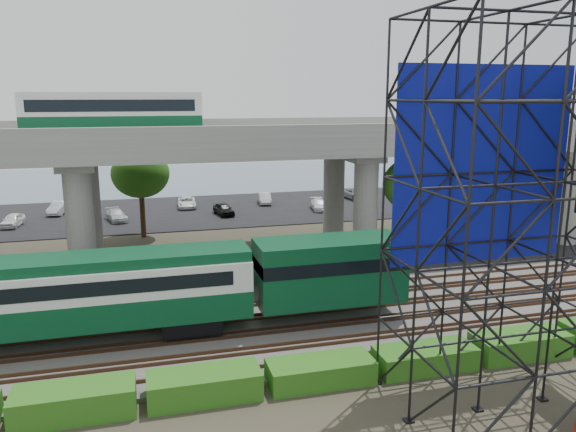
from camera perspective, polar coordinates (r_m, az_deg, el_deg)
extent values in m
plane|color=#474233|center=(28.85, -1.37, -12.82)|extent=(140.00, 140.00, 0.00)
cube|color=slate|center=(30.59, -2.28, -11.12)|extent=(90.00, 12.00, 0.20)
cube|color=black|center=(38.41, -5.09, -6.31)|extent=(90.00, 5.00, 0.08)
cube|color=black|center=(60.96, -8.94, 0.53)|extent=(90.00, 18.00, 0.08)
cube|color=#455F71|center=(82.56, -10.60, 3.49)|extent=(140.00, 40.00, 0.03)
cube|color=#472D1E|center=(26.36, 0.06, -14.69)|extent=(90.00, 0.08, 0.16)
cube|color=#472D1E|center=(27.61, -0.73, -13.38)|extent=(90.00, 0.08, 0.16)
cube|color=#472D1E|center=(28.10, -1.02, -12.90)|extent=(90.00, 0.08, 0.16)
cube|color=#472D1E|center=(29.37, -1.72, -11.75)|extent=(90.00, 0.08, 0.16)
cube|color=#472D1E|center=(29.87, -1.97, -11.33)|extent=(90.00, 0.08, 0.16)
cube|color=#472D1E|center=(31.17, -2.58, -10.30)|extent=(90.00, 0.08, 0.16)
cube|color=#472D1E|center=(31.67, -2.80, -9.93)|extent=(90.00, 0.08, 0.16)
cube|color=#472D1E|center=(32.99, -3.34, -9.01)|extent=(90.00, 0.08, 0.16)
cube|color=#472D1E|center=(33.50, -3.53, -8.68)|extent=(90.00, 0.08, 0.16)
cube|color=#472D1E|center=(34.82, -4.01, -7.86)|extent=(90.00, 0.08, 0.16)
cube|color=black|center=(29.77, -9.82, -10.48)|extent=(3.00, 2.20, 0.90)
cube|color=#093F22|center=(29.59, -22.69, -9.04)|extent=(19.00, 3.00, 1.40)
cube|color=silver|center=(29.12, -22.93, -6.37)|extent=(19.00, 3.00, 1.50)
cube|color=#093F22|center=(28.84, -23.09, -4.48)|extent=(19.00, 2.60, 0.50)
cube|color=black|center=(28.97, -20.97, -6.20)|extent=(15.00, 3.06, 0.70)
cube|color=#093F22|center=(30.51, 4.25, -5.47)|extent=(8.00, 3.00, 3.40)
cube|color=#9E9B93|center=(42.03, -6.63, 7.20)|extent=(80.00, 12.00, 1.20)
cube|color=#9E9B93|center=(36.28, -5.32, 8.27)|extent=(80.00, 0.50, 1.10)
cube|color=#9E9B93|center=(47.63, -7.70, 9.13)|extent=(80.00, 0.50, 1.10)
cylinder|color=#9E9B93|center=(39.00, -20.36, -0.72)|extent=(1.80, 1.80, 8.00)
cylinder|color=#9E9B93|center=(45.83, -19.61, 1.17)|extent=(1.80, 1.80, 8.00)
cube|color=#9E9B93|center=(41.85, -20.32, 5.26)|extent=(2.40, 9.00, 0.60)
cylinder|color=#9E9B93|center=(42.01, 7.87, 0.82)|extent=(1.80, 1.80, 8.00)
cylinder|color=#9E9B93|center=(48.43, 4.67, 2.40)|extent=(1.80, 1.80, 8.00)
cube|color=#9E9B93|center=(44.67, 6.27, 6.34)|extent=(2.40, 9.00, 0.60)
cylinder|color=#9E9B93|center=(51.66, 26.62, 1.76)|extent=(1.80, 1.80, 8.00)
cylinder|color=#9E9B93|center=(57.00, 22.01, 3.03)|extent=(1.80, 1.80, 8.00)
cube|color=#9E9B93|center=(53.85, 24.55, 6.30)|extent=(2.40, 9.00, 0.60)
cube|color=black|center=(41.54, -17.17, 8.00)|extent=(12.00, 2.50, 0.70)
cube|color=#093F22|center=(41.49, -17.24, 9.10)|extent=(12.00, 2.50, 0.90)
cube|color=silver|center=(41.46, -17.33, 10.61)|extent=(12.00, 2.50, 1.30)
cube|color=black|center=(41.46, -17.34, 10.68)|extent=(11.00, 2.56, 0.80)
cube|color=silver|center=(41.45, -17.40, 11.72)|extent=(12.00, 2.40, 0.30)
cube|color=#0D1490|center=(24.94, 19.19, 4.84)|extent=(8.10, 0.08, 8.25)
cube|color=black|center=(25.41, 21.67, -17.32)|extent=(9.36, 6.36, 0.08)
cube|color=#285E15|center=(24.27, -20.86, -17.22)|extent=(4.60, 1.80, 1.20)
cube|color=#285E15|center=(24.20, -8.50, -16.65)|extent=(4.60, 1.80, 1.15)
cube|color=#285E15|center=(25.16, 3.32, -15.49)|extent=(4.60, 1.80, 1.03)
cube|color=#285E15|center=(27.01, 13.75, -13.83)|extent=(4.60, 1.80, 1.01)
cube|color=#285E15|center=(29.57, 22.49, -11.97)|extent=(4.60, 1.80, 1.12)
cylinder|color=#382314|center=(44.03, 12.62, -0.97)|extent=(0.44, 0.44, 4.80)
ellipsoid|color=#285E15|center=(43.43, 12.81, 3.15)|extent=(4.94, 4.94, 4.18)
cylinder|color=#382314|center=(50.39, -14.57, 0.58)|extent=(0.44, 0.44, 4.80)
ellipsoid|color=#285E15|center=(49.86, -14.77, 4.18)|extent=(4.94, 4.94, 4.18)
imported|color=black|center=(37.79, -19.00, -6.23)|extent=(4.56, 2.46, 1.22)
imported|color=white|center=(58.77, -26.19, -0.38)|extent=(1.95, 3.72, 1.21)
imported|color=silver|center=(63.03, -22.24, 0.78)|extent=(2.23, 4.11, 1.28)
imported|color=#B8BAC0|center=(57.65, -17.03, 0.07)|extent=(2.48, 4.10, 1.11)
imported|color=white|center=(62.69, -10.24, 1.38)|extent=(2.14, 4.22, 1.14)
imported|color=black|center=(58.17, -6.56, 0.70)|extent=(2.06, 3.82, 1.24)
imported|color=#B8BAC0|center=(63.98, -2.36, 1.81)|extent=(1.82, 3.83, 1.21)
imported|color=white|center=(60.52, 3.18, 1.15)|extent=(2.05, 4.01, 1.11)
imported|color=gray|center=(67.23, 6.89, 2.27)|extent=(2.88, 4.95, 1.29)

